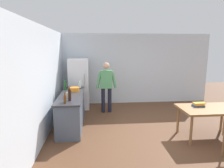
# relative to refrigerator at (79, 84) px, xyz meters

# --- Properties ---
(ground_plane) EXTENTS (14.00, 14.00, 0.00)m
(ground_plane) POSITION_rel_refrigerator_xyz_m (1.90, -2.40, -0.90)
(ground_plane) COLOR brown
(wall_back) EXTENTS (6.40, 0.12, 2.70)m
(wall_back) POSITION_rel_refrigerator_xyz_m (1.90, 0.60, 0.45)
(wall_back) COLOR silver
(wall_back) RESTS_ON ground_plane
(wall_left) EXTENTS (0.12, 5.60, 2.70)m
(wall_left) POSITION_rel_refrigerator_xyz_m (-0.70, -2.20, 0.45)
(wall_left) COLOR silver
(wall_left) RESTS_ON ground_plane
(kitchen_counter) EXTENTS (0.64, 2.20, 0.90)m
(kitchen_counter) POSITION_rel_refrigerator_xyz_m (-0.10, -1.60, -0.45)
(kitchen_counter) COLOR #4C5666
(kitchen_counter) RESTS_ON ground_plane
(refrigerator) EXTENTS (0.70, 0.67, 1.80)m
(refrigerator) POSITION_rel_refrigerator_xyz_m (0.00, 0.00, 0.00)
(refrigerator) COLOR white
(refrigerator) RESTS_ON ground_plane
(person) EXTENTS (0.70, 0.22, 1.70)m
(person) POSITION_rel_refrigerator_xyz_m (0.95, -0.55, 0.08)
(person) COLOR #1E1E2D
(person) RESTS_ON ground_plane
(dining_table) EXTENTS (1.40, 0.90, 0.75)m
(dining_table) POSITION_rel_refrigerator_xyz_m (3.30, -2.70, -0.23)
(dining_table) COLOR olive
(dining_table) RESTS_ON ground_plane
(cooking_pot) EXTENTS (0.40, 0.28, 0.12)m
(cooking_pot) POSITION_rel_refrigerator_xyz_m (-0.04, -1.22, 0.06)
(cooking_pot) COLOR orange
(cooking_pot) RESTS_ON kitchen_counter
(utensil_jar) EXTENTS (0.11, 0.11, 0.32)m
(utensil_jar) POSITION_rel_refrigerator_xyz_m (-0.13, -1.95, 0.08)
(utensil_jar) COLOR tan
(utensil_jar) RESTS_ON kitchen_counter
(bottle_wine_green) EXTENTS (0.08, 0.08, 0.34)m
(bottle_wine_green) POSITION_rel_refrigerator_xyz_m (-0.34, -1.02, 0.15)
(bottle_wine_green) COLOR #1E5123
(bottle_wine_green) RESTS_ON kitchen_counter
(bottle_water_clear) EXTENTS (0.07, 0.07, 0.30)m
(bottle_water_clear) POSITION_rel_refrigerator_xyz_m (0.09, -0.93, 0.13)
(bottle_water_clear) COLOR silver
(bottle_water_clear) RESTS_ON kitchen_counter
(bottle_wine_dark) EXTENTS (0.08, 0.08, 0.34)m
(bottle_wine_dark) POSITION_rel_refrigerator_xyz_m (-0.06, -2.28, 0.15)
(bottle_wine_dark) COLOR black
(bottle_wine_dark) RESTS_ON kitchen_counter
(bottle_beer_brown) EXTENTS (0.06, 0.06, 0.26)m
(bottle_beer_brown) POSITION_rel_refrigerator_xyz_m (-0.15, -2.52, 0.11)
(bottle_beer_brown) COLOR #5B3314
(bottle_beer_brown) RESTS_ON kitchen_counter
(book_stack) EXTENTS (0.30, 0.18, 0.10)m
(book_stack) POSITION_rel_refrigerator_xyz_m (3.10, -2.56, -0.10)
(book_stack) COLOR #284C8E
(book_stack) RESTS_ON dining_table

